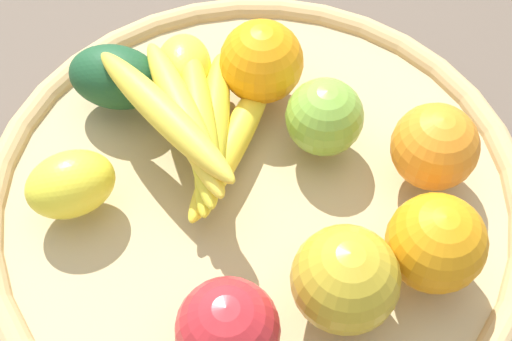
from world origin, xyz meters
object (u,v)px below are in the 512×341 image
Objects in this scene: apple_0 at (325,117)px; lemon_0 at (71,184)px; orange_2 at (435,147)px; orange_0 at (436,243)px; orange_1 at (262,62)px; banana_bunch at (199,124)px; lemon_1 at (184,67)px; apple_2 at (345,279)px; avocado at (115,77)px; apple_1 at (228,330)px.

apple_0 is 0.22m from lemon_0.
orange_0 is (-0.04, -0.08, 0.00)m from orange_2.
orange_1 is 0.09m from banana_bunch.
lemon_0 is at bearing 169.86° from orange_2.
lemon_1 is at bearing 87.56° from banana_bunch.
apple_2 is at bearing -172.30° from orange_0.
avocado is at bearing 126.17° from banana_bunch.
orange_1 is at bearing 115.64° from apple_0.
banana_bunch is 2.62× the size of lemon_1.
orange_1 is at bearing 37.43° from banana_bunch.
apple_0 is 0.79× the size of avocado.
apple_2 is at bearing -63.20° from avocado.
apple_2 is at bearing -75.47° from lemon_1.
apple_1 is 0.09m from apple_2.
apple_2 is at bearing 7.61° from apple_1.
apple_0 is (0.10, -0.02, -0.00)m from banana_bunch.
apple_1 is at bearing -172.35° from orange_0.
orange_2 is at bearing -22.68° from banana_bunch.
orange_0 reaches higher than apple_0.
orange_2 is 0.09m from apple_0.
lemon_1 is (-0.07, 0.02, -0.01)m from orange_1.
orange_0 is (0.07, -0.21, 0.00)m from orange_1.
orange_1 reaches higher than apple_0.
orange_1 is 0.07m from lemon_1.
orange_2 is 0.23m from apple_1.
banana_bunch is 0.21m from orange_0.
apple_1 reaches higher than apple_0.
avocado is at bearing 97.69° from apple_1.
apple_1 is 0.17m from orange_0.
apple_2 is at bearing -68.29° from banana_bunch.
banana_bunch is 0.11m from lemon_0.
lemon_0 is at bearing -168.49° from banana_bunch.
banana_bunch is 0.08m from lemon_1.
orange_0 reaches higher than apple_1.
orange_1 reaches higher than avocado.
avocado is at bearing 178.21° from lemon_1.
apple_1 is at bearing -60.57° from lemon_0.
lemon_1 is 0.06m from avocado.
orange_0 is (0.14, -0.16, 0.00)m from banana_bunch.
lemon_0 is (-0.11, -0.02, -0.01)m from banana_bunch.
orange_2 reaches higher than apple_0.
orange_1 is 1.11× the size of lemon_1.
orange_2 is at bearing -10.14° from lemon_0.
apple_2 reaches higher than orange_0.
banana_bunch is at bearing 82.71° from apple_1.
banana_bunch and apple_1 have the same top height.
orange_1 is 1.02× the size of apple_1.
banana_bunch is 0.11m from apple_0.
banana_bunch is 2.24× the size of apple_2.
apple_2 reaches higher than avocado.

